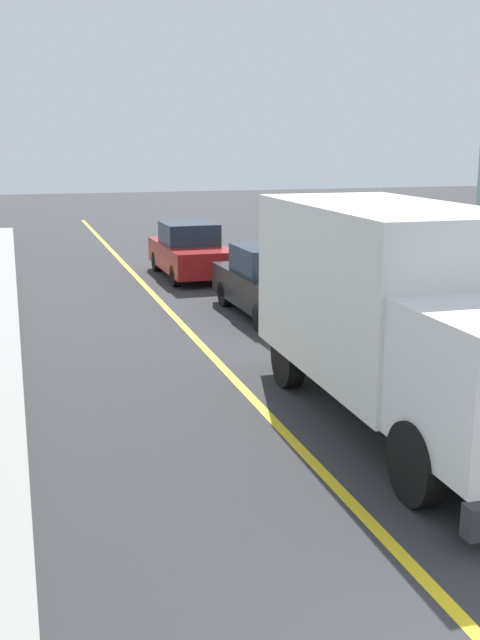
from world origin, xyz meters
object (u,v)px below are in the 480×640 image
at_px(box_truck, 401,306).
at_px(parked_car_near, 273,283).
at_px(stop_sign, 437,257).
at_px(parked_car_mid, 190,252).

bearing_deg(box_truck, parked_car_near, 85.97).
bearing_deg(box_truck, stop_sign, 52.78).
bearing_deg(parked_car_near, box_truck, -94.03).
bearing_deg(box_truck, parked_car_mid, 90.82).
relative_size(box_truck, stop_sign, 2.72).
bearing_deg(parked_car_near, stop_sign, -58.32).
xyz_separation_m(parked_car_mid, stop_sign, (2.94, -9.46, 1.06)).
xyz_separation_m(box_truck, parked_car_near, (0.51, 7.26, -0.97)).
height_order(parked_car_near, stop_sign, stop_sign).
bearing_deg(stop_sign, box_truck, -127.22).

